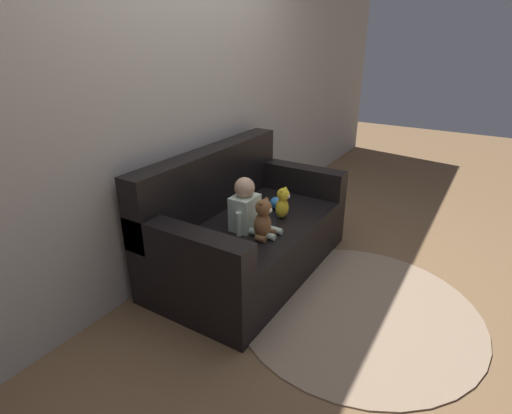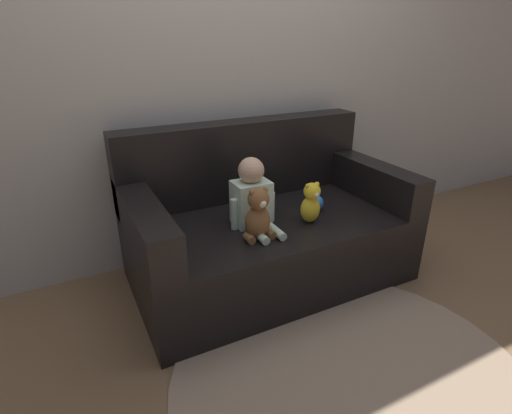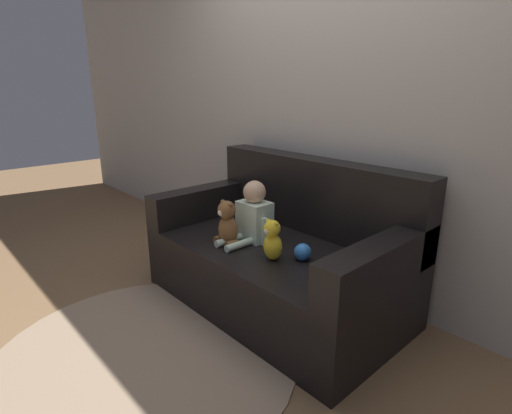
{
  "view_description": "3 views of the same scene",
  "coord_description": "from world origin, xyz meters",
  "px_view_note": "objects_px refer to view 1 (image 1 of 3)",
  "views": [
    {
      "loc": [
        -2.27,
        -1.44,
        1.69
      ],
      "look_at": [
        0.03,
        -0.03,
        0.51
      ],
      "focal_mm": 28.0,
      "sensor_mm": 36.0,
      "label": 1
    },
    {
      "loc": [
        -1.04,
        -1.85,
        1.39
      ],
      "look_at": [
        -0.12,
        -0.04,
        0.51
      ],
      "focal_mm": 28.0,
      "sensor_mm": 36.0,
      "label": 2
    },
    {
      "loc": [
        1.62,
        -1.64,
        1.36
      ],
      "look_at": [
        -0.09,
        -0.08,
        0.65
      ],
      "focal_mm": 28.0,
      "sensor_mm": 36.0,
      "label": 3
    }
  ],
  "objects_px": {
    "teddy_bear_brown": "(263,220)",
    "couch": "(244,230)",
    "person_baby": "(246,208)",
    "toy_ball": "(276,203)",
    "plush_toy_side": "(283,203)"
  },
  "relations": [
    {
      "from": "teddy_bear_brown",
      "to": "couch",
      "type": "bearing_deg",
      "value": 55.5
    },
    {
      "from": "couch",
      "to": "person_baby",
      "type": "height_order",
      "value": "couch"
    },
    {
      "from": "person_baby",
      "to": "toy_ball",
      "type": "bearing_deg",
      "value": -0.7
    },
    {
      "from": "toy_ball",
      "to": "plush_toy_side",
      "type": "bearing_deg",
      "value": -134.51
    },
    {
      "from": "teddy_bear_brown",
      "to": "toy_ball",
      "type": "xyz_separation_m",
      "value": [
        0.47,
        0.16,
        -0.08
      ]
    },
    {
      "from": "person_baby",
      "to": "plush_toy_side",
      "type": "bearing_deg",
      "value": -22.75
    },
    {
      "from": "person_baby",
      "to": "toy_ball",
      "type": "relative_size",
      "value": 3.92
    },
    {
      "from": "couch",
      "to": "toy_ball",
      "type": "relative_size",
      "value": 16.54
    },
    {
      "from": "plush_toy_side",
      "to": "teddy_bear_brown",
      "type": "bearing_deg",
      "value": -173.53
    },
    {
      "from": "plush_toy_side",
      "to": "toy_ball",
      "type": "height_order",
      "value": "plush_toy_side"
    },
    {
      "from": "person_baby",
      "to": "plush_toy_side",
      "type": "distance_m",
      "value": 0.33
    },
    {
      "from": "toy_ball",
      "to": "couch",
      "type": "bearing_deg",
      "value": 156.11
    },
    {
      "from": "couch",
      "to": "teddy_bear_brown",
      "type": "height_order",
      "value": "couch"
    },
    {
      "from": "couch",
      "to": "person_baby",
      "type": "distance_m",
      "value": 0.32
    },
    {
      "from": "couch",
      "to": "toy_ball",
      "type": "xyz_separation_m",
      "value": [
        0.28,
        -0.12,
        0.15
      ]
    }
  ]
}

